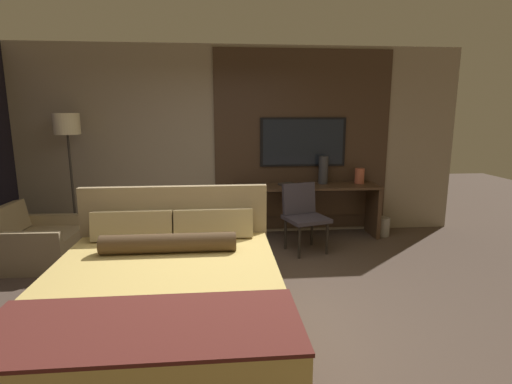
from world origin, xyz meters
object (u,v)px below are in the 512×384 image
object	(u,v)px
bed	(164,305)
armchair_by_window	(38,244)
vase_tall	(323,170)
book	(287,184)
floor_lamp	(68,135)
vase_short	(360,176)
desk	(305,201)
desk_chair	(303,211)
waste_bin	(382,226)
tv	(303,142)

from	to	relation	value
bed	armchair_by_window	bearing A→B (deg)	132.42
vase_tall	book	xyz separation A→B (m)	(-0.56, -0.08, -0.19)
floor_lamp	vase_short	xyz separation A→B (m)	(4.13, 0.17, -0.64)
desk	desk_chair	xyz separation A→B (m)	(-0.15, -0.60, -0.01)
desk	desk_chair	distance (m)	0.62
waste_bin	desk_chair	bearing A→B (deg)	-159.32
bed	desk_chair	size ratio (longest dim) A/B	2.49
desk	vase_tall	world-z (taller)	vase_tall
desk	armchair_by_window	distance (m)	3.61
desk	armchair_by_window	world-z (taller)	desk
vase_short	desk_chair	bearing A→B (deg)	-146.69
tv	vase_short	xyz separation A→B (m)	(0.84, -0.16, -0.50)
desk_chair	armchair_by_window	distance (m)	3.37
tv	floor_lamp	world-z (taller)	floor_lamp
tv	desk	bearing A→B (deg)	-90.00
tv	vase_tall	distance (m)	0.52
desk_chair	book	distance (m)	0.66
tv	desk_chair	xyz separation A→B (m)	(-0.15, -0.82, -0.86)
vase_short	book	world-z (taller)	vase_short
tv	floor_lamp	bearing A→B (deg)	-174.26
floor_lamp	waste_bin	distance (m)	4.68
desk	book	distance (m)	0.38
armchair_by_window	vase_short	distance (m)	4.48
floor_lamp	book	bearing A→B (deg)	2.05
tv	armchair_by_window	world-z (taller)	tv
desk	vase_tall	size ratio (longest dim) A/B	5.18
bed	vase_short	size ratio (longest dim) A/B	9.88
vase_short	waste_bin	bearing A→B (deg)	-23.82
bed	floor_lamp	distance (m)	3.30
bed	desk	world-z (taller)	bed
floor_lamp	vase_tall	bearing A→B (deg)	2.96
bed	vase_short	world-z (taller)	bed
floor_lamp	desk_chair	bearing A→B (deg)	-8.90
vase_short	bed	bearing A→B (deg)	-132.34
bed	desk_chair	xyz separation A→B (m)	(1.57, 2.16, 0.19)
vase_tall	desk	bearing A→B (deg)	-165.35
desk	vase_tall	bearing A→B (deg)	14.65
tv	floor_lamp	size ratio (longest dim) A/B	0.71
tv	floor_lamp	xyz separation A→B (m)	(-3.28, -0.33, 0.14)
bed	waste_bin	bearing A→B (deg)	42.51
tv	vase_tall	xyz separation A→B (m)	(0.29, -0.15, -0.41)
armchair_by_window	vase_short	bearing A→B (deg)	-76.67
armchair_by_window	waste_bin	size ratio (longest dim) A/B	3.32
waste_bin	desk	bearing A→B (deg)	175.46
desk	tv	size ratio (longest dim) A/B	1.66
vase_tall	waste_bin	size ratio (longest dim) A/B	1.49
floor_lamp	vase_tall	world-z (taller)	floor_lamp
armchair_by_window	book	world-z (taller)	book
armchair_by_window	bed	bearing A→B (deg)	-135.44
tv	desk_chair	size ratio (longest dim) A/B	1.44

